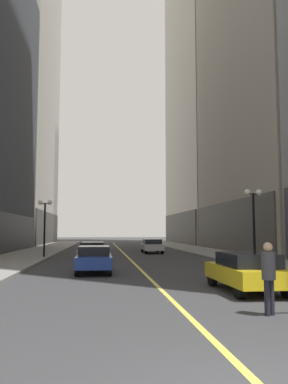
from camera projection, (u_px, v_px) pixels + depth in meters
ground_plane at (123, 252)px, 39.42m from camera, size 200.00×200.00×0.00m
sidewalk_left at (37, 252)px, 38.56m from camera, size 4.50×78.00×0.15m
sidewalk_right at (205, 251)px, 40.30m from camera, size 4.50×78.00×0.15m
lane_centre_stripe at (123, 252)px, 39.42m from camera, size 0.16×70.00×0.01m
building_left_far at (19, 72)px, 65.24m from camera, size 10.52×26.00×56.05m
car_yellow at (246, 271)px, 13.75m from camera, size 1.80×4.23×1.32m
car_blue at (94, 258)px, 19.90m from camera, size 1.71×4.04×1.32m
car_grey at (92, 251)px, 27.43m from camera, size 1.89×4.41×1.32m
car_silver at (152, 245)px, 38.01m from camera, size 1.81×4.65×1.32m
pedestrian_with_orange_bag at (269, 272)px, 9.93m from camera, size 0.46×0.46×1.79m
street_lamp_left_far at (45, 215)px, 30.39m from camera, size 1.06×0.36×4.43m
street_lamp_right_mid at (254, 210)px, 22.56m from camera, size 1.06×0.36×4.43m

